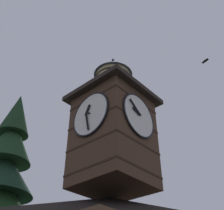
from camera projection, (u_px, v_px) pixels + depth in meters
The scene contains 2 objects.
clock_tower at pixel (113, 126), 14.96m from camera, with size 3.88×3.88×8.06m.
flying_bird_high at pixel (205, 61), 19.78m from camera, with size 0.28×0.52×0.13m.
Camera 1 is at (8.23, 7.42, 1.98)m, focal length 47.28 mm.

